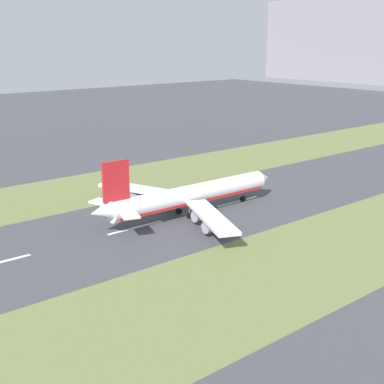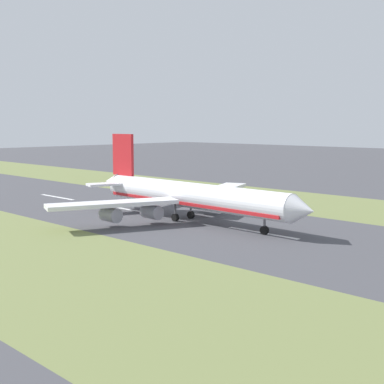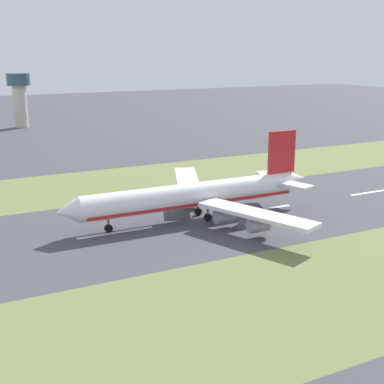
# 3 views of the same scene
# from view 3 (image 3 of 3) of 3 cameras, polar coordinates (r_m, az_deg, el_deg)

# --- Properties ---
(ground_plane) EXTENTS (800.00, 800.00, 0.00)m
(ground_plane) POSITION_cam_3_polar(r_m,az_deg,el_deg) (131.31, 0.55, -2.98)
(ground_plane) COLOR #424247
(grass_median_west) EXTENTS (40.00, 600.00, 0.01)m
(grass_median_west) POSITION_cam_3_polar(r_m,az_deg,el_deg) (96.49, 13.24, -10.26)
(grass_median_west) COLOR olive
(grass_median_west) RESTS_ON ground
(grass_median_east) EXTENTS (40.00, 600.00, 0.01)m
(grass_median_east) POSITION_cam_3_polar(r_m,az_deg,el_deg) (170.96, -6.45, 1.19)
(grass_median_east) COLOR olive
(grass_median_east) RESTS_ON ground
(centreline_dash_near) EXTENTS (1.20, 18.00, 0.01)m
(centreline_dash_near) POSITION_cam_3_polar(r_m,az_deg,el_deg) (166.01, 18.91, 0.04)
(centreline_dash_near) COLOR silver
(centreline_dash_near) RESTS_ON ground
(centreline_dash_mid) EXTENTS (1.20, 18.00, 0.01)m
(centreline_dash_mid) POSITION_cam_3_polar(r_m,az_deg,el_deg) (140.73, 7.42, -1.87)
(centreline_dash_mid) COLOR silver
(centreline_dash_mid) RESTS_ON ground
(centreline_dash_far) EXTENTS (1.20, 18.00, 0.01)m
(centreline_dash_far) POSITION_cam_3_polar(r_m,az_deg,el_deg) (123.49, -8.15, -4.31)
(centreline_dash_far) COLOR silver
(centreline_dash_far) RESTS_ON ground
(airplane_main_jet) EXTENTS (64.13, 67.07, 20.20)m
(airplane_main_jet) POSITION_cam_3_polar(r_m,az_deg,el_deg) (130.63, 0.75, -0.32)
(airplane_main_jet) COLOR white
(airplane_main_jet) RESTS_ON ground
(control_tower) EXTENTS (12.00, 12.00, 28.35)m
(control_tower) POSITION_cam_3_polar(r_m,az_deg,el_deg) (300.60, -17.93, 9.89)
(control_tower) COLOR #BCB7A8
(control_tower) RESTS_ON ground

